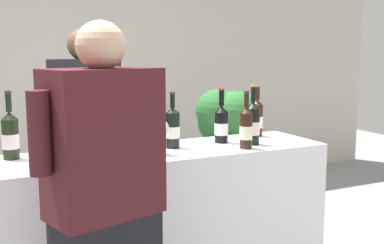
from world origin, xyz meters
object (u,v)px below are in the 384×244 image
wine_bottle_0 (221,124)px  wine_bottle_3 (246,128)px  wine_bottle_5 (257,118)px  person_guest (106,238)px  person_server (87,163)px  wine_glass (163,132)px  wine_bottle_1 (62,142)px  wine_bottle_8 (253,123)px  wine_bottle_2 (134,130)px  wine_bottle_7 (173,128)px  wine_bottle_4 (128,127)px  wine_bottle_6 (10,135)px  potted_shrub (228,138)px

wine_bottle_0 → wine_bottle_3: 0.22m
wine_bottle_5 → person_guest: bearing=-147.0°
wine_bottle_0 → person_server: (-0.69, 0.57, -0.29)m
wine_bottle_0 → wine_glass: 0.48m
wine_bottle_1 → wine_bottle_3: bearing=-0.5°
wine_bottle_1 → wine_bottle_8: size_ratio=0.90×
wine_bottle_1 → wine_bottle_2: wine_bottle_2 is taller
wine_bottle_7 → person_guest: person_guest is taller
wine_bottle_4 → wine_bottle_6: wine_bottle_6 is taller
wine_bottle_0 → wine_bottle_3: (0.04, -0.22, 0.01)m
wine_bottle_3 → wine_bottle_4: bearing=154.6°
wine_bottle_2 → wine_bottle_3: size_ratio=1.08×
wine_bottle_0 → person_guest: 1.21m
wine_bottle_2 → wine_bottle_8: size_ratio=1.00×
wine_bottle_7 → person_server: (-0.36, 0.59, -0.29)m
wine_glass → potted_shrub: 1.87m
potted_shrub → wine_bottle_7: bearing=-131.4°
wine_bottle_0 → wine_glass: bearing=-159.5°
wine_bottle_7 → wine_bottle_8: wine_bottle_8 is taller
wine_bottle_2 → wine_bottle_6: 0.64m
wine_bottle_7 → person_guest: bearing=-130.6°
wine_bottle_4 → wine_bottle_8: wine_bottle_8 is taller
wine_bottle_0 → wine_bottle_6: size_ratio=0.93×
wine_bottle_5 → wine_bottle_8: size_ratio=0.92×
person_guest → person_server: bearing=79.7°
wine_bottle_0 → wine_bottle_4: 0.57m
person_guest → potted_shrub: size_ratio=1.38×
wine_bottle_5 → person_server: size_ratio=0.19×
wine_bottle_8 → wine_bottle_4: bearing=163.9°
wine_bottle_1 → wine_bottle_4: bearing=33.3°
wine_bottle_5 → wine_bottle_6: bearing=-179.8°
wine_bottle_0 → potted_shrub: wine_bottle_0 is taller
wine_bottle_0 → wine_glass: size_ratio=1.77×
wine_bottle_8 → wine_glass: bearing=-176.2°
wine_bottle_6 → wine_bottle_8: bearing=-9.2°
wine_bottle_6 → person_server: size_ratio=0.21×
person_guest → wine_bottle_2: bearing=62.5°
wine_bottle_4 → wine_bottle_6: (-0.63, 0.01, -0.00)m
wine_glass → person_server: 0.83m
wine_bottle_8 → potted_shrub: size_ratio=0.30×
wine_bottle_6 → wine_bottle_3: bearing=-13.7°
wine_bottle_2 → potted_shrub: 1.85m
wine_bottle_4 → wine_bottle_8: 0.74m
wine_bottle_7 → wine_glass: 0.20m
potted_shrub → wine_bottle_4: bearing=-139.2°
wine_bottle_7 → person_guest: 0.97m
wine_bottle_5 → wine_bottle_7: bearing=-170.4°
wine_bottle_1 → wine_bottle_5: (1.31, 0.30, -0.00)m
wine_bottle_1 → wine_bottle_8: 1.14m
person_server → potted_shrub: bearing=24.0°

